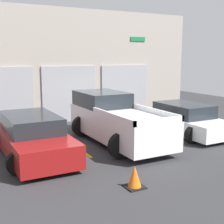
{
  "coord_description": "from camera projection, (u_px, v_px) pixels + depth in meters",
  "views": [
    {
      "loc": [
        -5.46,
        -11.44,
        3.17
      ],
      "look_at": [
        0.0,
        -1.13,
        1.1
      ],
      "focal_mm": 50.0,
      "sensor_mm": 36.0,
      "label": 1
    }
  ],
  "objects": [
    {
      "name": "ground_plane",
      "position": [
        99.0,
        134.0,
        13.02
      ],
      "size": [
        28.0,
        28.0,
        0.0
      ],
      "primitive_type": "plane",
      "color": "#2D2D30"
    },
    {
      "name": "shophouse_building",
      "position": [
        70.0,
        67.0,
        15.41
      ],
      "size": [
        13.57,
        0.68,
        5.47
      ],
      "color": "#9E9389",
      "rests_on": "ground"
    },
    {
      "name": "pickup_truck",
      "position": [
        115.0,
        120.0,
        11.67
      ],
      "size": [
        2.41,
        5.1,
        1.79
      ],
      "color": "white",
      "rests_on": "ground"
    },
    {
      "name": "sedan_white",
      "position": [
        185.0,
        120.0,
        12.99
      ],
      "size": [
        2.16,
        4.22,
        1.25
      ],
      "color": "white",
      "rests_on": "ground"
    },
    {
      "name": "sedan_side",
      "position": [
        32.0,
        137.0,
        10.06
      ],
      "size": [
        2.17,
        4.68,
        1.34
      ],
      "color": "maroon",
      "rests_on": "ground"
    },
    {
      "name": "parking_stripe_left",
      "position": [
        79.0,
        149.0,
        10.87
      ],
      "size": [
        0.12,
        2.2,
        0.01
      ],
      "primitive_type": "cube",
      "color": "gold",
      "rests_on": "ground"
    },
    {
      "name": "parking_stripe_centre",
      "position": [
        153.0,
        138.0,
        12.34
      ],
      "size": [
        0.12,
        2.2,
        0.01
      ],
      "primitive_type": "cube",
      "color": "gold",
      "rests_on": "ground"
    },
    {
      "name": "parking_stripe_right",
      "position": [
        212.0,
        129.0,
        13.8
      ],
      "size": [
        0.12,
        2.2,
        0.01
      ],
      "primitive_type": "cube",
      "color": "gold",
      "rests_on": "ground"
    },
    {
      "name": "traffic_cone",
      "position": [
        135.0,
        178.0,
        7.64
      ],
      "size": [
        0.47,
        0.47,
        0.55
      ],
      "color": "black",
      "rests_on": "ground"
    }
  ]
}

